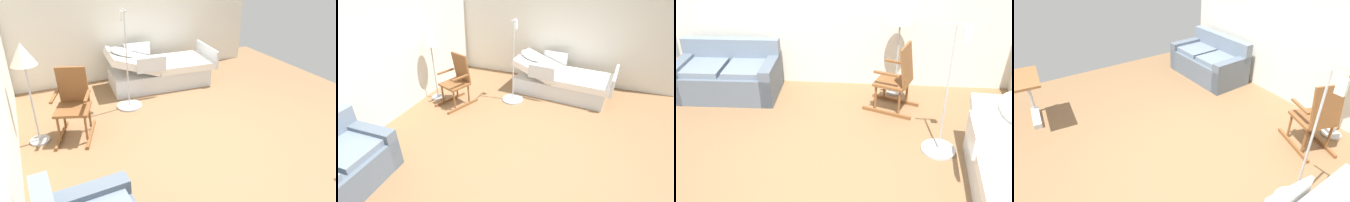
% 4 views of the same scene
% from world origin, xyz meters
% --- Properties ---
extents(ground_plane, '(6.96, 6.96, 0.00)m').
position_xyz_m(ground_plane, '(0.00, 0.00, 0.00)').
color(ground_plane, olive).
extents(back_wall, '(5.77, 0.10, 2.70)m').
position_xyz_m(back_wall, '(0.00, 2.63, 1.35)').
color(back_wall, silver).
rests_on(back_wall, ground).
extents(side_wall, '(0.10, 5.36, 2.70)m').
position_xyz_m(side_wall, '(2.84, 0.00, 1.35)').
color(side_wall, silver).
rests_on(side_wall, ground).
extents(hospital_bed, '(1.15, 2.19, 0.92)m').
position_xyz_m(hospital_bed, '(2.05, -0.14, 0.29)').
color(hospital_bed, silver).
rests_on(hospital_bed, ground).
extents(rocking_chair, '(0.88, 0.71, 1.05)m').
position_xyz_m(rocking_chair, '(0.86, 1.76, 0.50)').
color(rocking_chair, brown).
rests_on(rocking_chair, ground).
extents(floor_lamp, '(0.34, 0.34, 1.48)m').
position_xyz_m(floor_lamp, '(0.87, 2.30, 1.23)').
color(floor_lamp, '#B2B5BA').
rests_on(floor_lamp, ground).
extents(iv_pole, '(0.44, 0.44, 1.69)m').
position_xyz_m(iv_pole, '(1.37, 0.74, 0.25)').
color(iv_pole, '#B2B5BA').
rests_on(iv_pole, ground).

